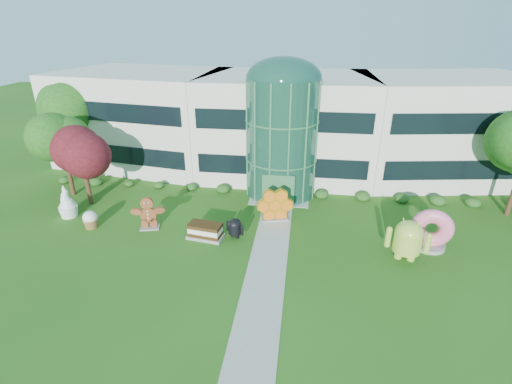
% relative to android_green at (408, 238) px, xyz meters
% --- Properties ---
extents(ground, '(140.00, 140.00, 0.00)m').
position_rel_android_green_xyz_m(ground, '(-8.62, -2.71, -1.58)').
color(ground, '#215114').
rests_on(ground, ground).
extents(building, '(46.00, 15.00, 9.30)m').
position_rel_android_green_xyz_m(building, '(-8.62, 15.29, 3.07)').
color(building, beige).
rests_on(building, ground).
extents(atrium, '(6.00, 6.00, 9.80)m').
position_rel_android_green_xyz_m(atrium, '(-8.62, 9.29, 3.32)').
color(atrium, '#194738').
rests_on(atrium, ground).
extents(walkway, '(2.40, 20.00, 0.04)m').
position_rel_android_green_xyz_m(walkway, '(-8.62, -0.71, -1.56)').
color(walkway, '#9E9E93').
rests_on(walkway, ground).
extents(tree_red, '(4.00, 4.00, 6.00)m').
position_rel_android_green_xyz_m(tree_red, '(-24.12, 4.79, 1.42)').
color(tree_red, '#3F0C14').
rests_on(tree_red, ground).
extents(trees_backdrop, '(52.00, 8.00, 8.40)m').
position_rel_android_green_xyz_m(trees_backdrop, '(-8.62, 10.29, 2.62)').
color(trees_backdrop, '#1F4210').
rests_on(trees_backdrop, ground).
extents(android_green, '(3.14, 2.44, 3.16)m').
position_rel_android_green_xyz_m(android_green, '(0.00, 0.00, 0.00)').
color(android_green, '#9EBF3D').
rests_on(android_green, ground).
extents(android_black, '(1.78, 1.54, 1.70)m').
position_rel_android_green_xyz_m(android_black, '(-11.23, 1.14, -0.73)').
color(android_black, black).
rests_on(android_black, ground).
extents(donut, '(2.96, 1.85, 2.85)m').
position_rel_android_green_xyz_m(donut, '(1.90, 1.72, -0.15)').
color(donut, '#D65171').
rests_on(donut, ground).
extents(gingerbread, '(2.89, 1.67, 2.50)m').
position_rel_android_green_xyz_m(gingerbread, '(-17.69, 1.61, -0.33)').
color(gingerbread, brown).
rests_on(gingerbread, ground).
extents(ice_cream_sandwich, '(2.67, 1.63, 1.11)m').
position_rel_android_green_xyz_m(ice_cream_sandwich, '(-13.26, 0.78, -1.02)').
color(ice_cream_sandwich, '#301C0A').
rests_on(ice_cream_sandwich, ground).
extents(honeycomb, '(3.10, 1.76, 2.30)m').
position_rel_android_green_xyz_m(honeycomb, '(-8.69, 4.06, -0.43)').
color(honeycomb, orange).
rests_on(honeycomb, ground).
extents(froyo, '(1.82, 1.82, 2.58)m').
position_rel_android_green_xyz_m(froyo, '(-24.62, 2.52, -0.29)').
color(froyo, white).
rests_on(froyo, ground).
extents(cupcake, '(1.41, 1.41, 1.33)m').
position_rel_android_green_xyz_m(cupcake, '(-21.98, 1.09, -0.92)').
color(cupcake, white).
rests_on(cupcake, ground).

